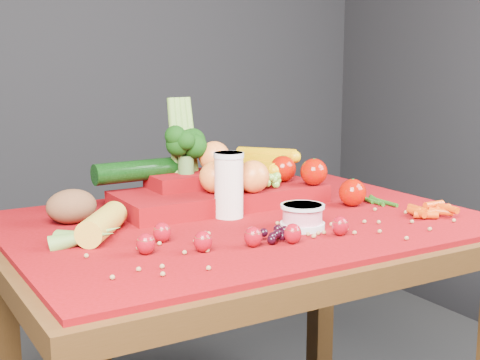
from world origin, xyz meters
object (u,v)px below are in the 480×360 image
yogurt_bowl (302,216)px  produce_mound (224,181)px  table (244,264)px  milk_glass (229,183)px

yogurt_bowl → produce_mound: 0.30m
table → produce_mound: (0.03, 0.16, 0.17)m
table → yogurt_bowl: 0.20m
table → milk_glass: 0.19m
table → milk_glass: size_ratio=7.28×
milk_glass → yogurt_bowl: (0.08, -0.17, -0.05)m
table → produce_mound: size_ratio=1.81×
yogurt_bowl → milk_glass: bearing=116.4°
produce_mound → milk_glass: bearing=-114.1°
milk_glass → yogurt_bowl: milk_glass is taller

